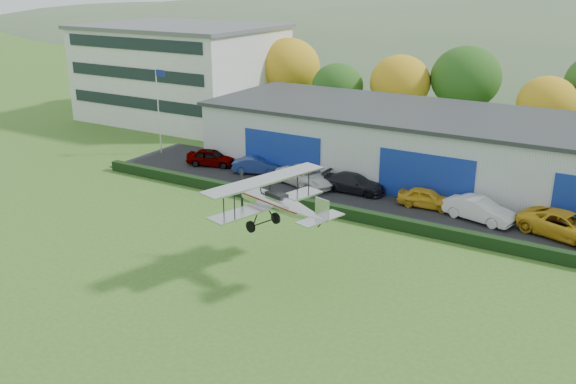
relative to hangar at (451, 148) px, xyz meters
The scene contains 16 objects.
ground 28.55m from the hangar, 100.13° to the right, with size 300.00×300.00×0.00m, color #376620.
apron 7.72m from the hangar, 105.99° to the right, with size 48.00×9.00×0.05m, color black.
hedge 12.16m from the hangar, 99.64° to the right, with size 46.00×0.60×0.80m, color black.
hangar is the anchor object (origin of this frame).
office_block 33.84m from the hangar, 167.99° to the left, with size 20.60×15.60×10.40m.
flagpole 25.68m from the hangar, 166.49° to the right, with size 1.05×0.10×8.00m.
tree_belt 13.63m from the hangar, 108.16° to the left, with size 75.70×13.22×10.12m.
distant_hills 113.51m from the hangar, 94.79° to the left, with size 430.00×196.00×56.00m.
car_0 19.90m from the hangar, 160.12° to the right, with size 1.70×4.24×1.44m, color gray.
car_1 15.56m from the hangar, 154.77° to the right, with size 1.44×4.12×1.36m, color navy.
car_2 11.76m from the hangar, 141.45° to the right, with size 2.41×5.23×1.45m, color silver.
car_3 8.72m from the hangar, 127.68° to the right, with size 1.95×4.81×1.40m, color black.
car_4 7.33m from the hangar, 85.53° to the right, with size 1.61×4.00×1.36m, color gold.
car_5 9.05m from the hangar, 60.45° to the right, with size 1.63×4.68×1.54m, color silver.
car_6 12.66m from the hangar, 38.70° to the right, with size 2.66×5.76×1.60m, color gold.
biplane 21.11m from the hangar, 98.97° to the right, with size 6.91×7.82×2.93m.
Camera 1 is at (17.86, -18.98, 15.52)m, focal length 38.37 mm.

